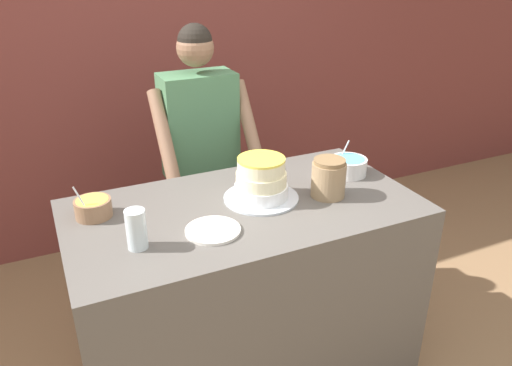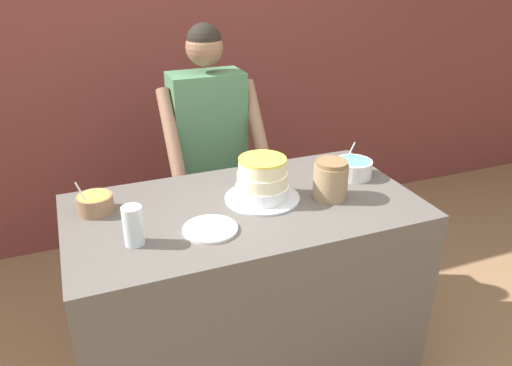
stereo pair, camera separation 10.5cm
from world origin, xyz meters
TOP-DOWN VIEW (x-y plane):
  - wall_back at (0.00, 1.97)m, footprint 10.00×0.05m
  - counter at (0.00, 0.38)m, footprint 1.44×0.77m
  - person_baker at (0.07, 1.14)m, footprint 0.53×0.45m
  - cake at (0.09, 0.41)m, footprint 0.32×0.32m
  - frosting_bowl_blue at (0.57, 0.47)m, footprint 0.17×0.17m
  - frosting_bowl_yellow at (-0.57, 0.55)m, footprint 0.14×0.14m
  - drinking_glass at (-0.47, 0.25)m, footprint 0.07×0.07m
  - ceramic_plate at (-0.19, 0.24)m, footprint 0.21×0.21m
  - stoneware_jar at (0.36, 0.32)m, footprint 0.14×0.14m

SIDE VIEW (x-z plane):
  - counter at x=0.00m, z-range 0.00..0.95m
  - person_baker at x=0.07m, z-range 0.16..1.73m
  - ceramic_plate at x=-0.19m, z-range 0.95..0.96m
  - frosting_bowl_yellow at x=-0.57m, z-range 0.92..1.06m
  - frosting_bowl_blue at x=0.57m, z-range 0.92..1.06m
  - drinking_glass at x=-0.47m, z-range 0.95..1.10m
  - stoneware_jar at x=0.36m, z-range 0.95..1.11m
  - cake at x=0.09m, z-range 0.94..1.12m
  - wall_back at x=0.00m, z-range 0.00..2.60m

